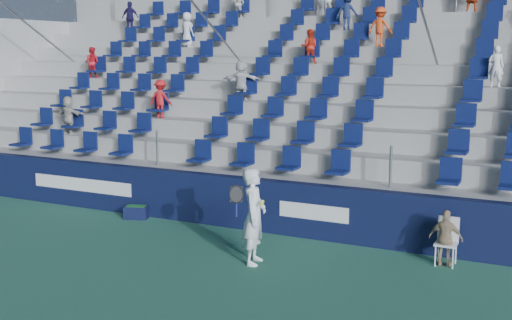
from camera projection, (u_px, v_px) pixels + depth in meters
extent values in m
plane|color=#2D6950|center=(180.00, 271.00, 12.03)|extent=(70.00, 70.00, 0.00)
cube|color=#0E1436|center=(255.00, 204.00, 14.71)|extent=(24.00, 0.30, 1.20)
cube|color=white|center=(82.00, 185.00, 16.77)|extent=(3.20, 0.02, 0.34)
cube|color=white|center=(313.00, 212.00, 13.91)|extent=(1.60, 0.02, 0.34)
cube|color=#9F9F9A|center=(266.00, 199.00, 15.22)|extent=(24.00, 0.85, 1.20)
cube|color=#9F9F9A|center=(281.00, 182.00, 15.93)|extent=(24.00, 0.85, 1.70)
cube|color=#9F9F9A|center=(294.00, 167.00, 16.64)|extent=(24.00, 0.85, 2.20)
cube|color=#9F9F9A|center=(307.00, 153.00, 17.35)|extent=(24.00, 0.85, 2.70)
cube|color=#9F9F9A|center=(318.00, 140.00, 18.05)|extent=(24.00, 0.85, 3.20)
cube|color=#9F9F9A|center=(329.00, 128.00, 18.76)|extent=(24.00, 0.85, 3.70)
cube|color=#9F9F9A|center=(338.00, 117.00, 19.47)|extent=(24.00, 0.85, 4.20)
cube|color=#9F9F9A|center=(347.00, 106.00, 20.18)|extent=(24.00, 0.85, 4.70)
cube|color=#9F9F9A|center=(356.00, 97.00, 20.89)|extent=(24.00, 0.85, 5.20)
cube|color=#9F9F9A|center=(363.00, 81.00, 21.40)|extent=(24.00, 0.50, 6.20)
cube|color=#9F9F9A|center=(10.00, 92.00, 23.09)|extent=(0.30, 7.65, 5.20)
cube|color=#0C1749|center=(266.00, 160.00, 15.06)|extent=(16.05, 0.50, 0.70)
cube|color=#0C1749|center=(281.00, 135.00, 15.73)|extent=(16.05, 0.50, 0.70)
cube|color=#0C1749|center=(295.00, 111.00, 16.40)|extent=(16.05, 0.50, 0.70)
cube|color=#0C1749|center=(307.00, 90.00, 17.06)|extent=(16.05, 0.50, 0.70)
cube|color=#0C1749|center=(319.00, 70.00, 17.73)|extent=(16.05, 0.50, 0.70)
cube|color=#0C1749|center=(330.00, 52.00, 18.39)|extent=(16.05, 0.50, 0.70)
cube|color=#0C1749|center=(340.00, 35.00, 19.06)|extent=(16.05, 0.50, 0.70)
cube|color=#0C1749|center=(350.00, 19.00, 19.73)|extent=(16.05, 0.50, 0.70)
cube|color=#0C1749|center=(358.00, 4.00, 20.39)|extent=(16.05, 0.50, 0.70)
cylinder|color=gray|center=(224.00, 42.00, 18.91)|extent=(0.06, 7.68, 4.55)
cylinder|color=gray|center=(430.00, 40.00, 16.28)|extent=(0.06, 7.68, 4.55)
cylinder|color=gray|center=(51.00, 43.00, 21.90)|extent=(0.06, 7.68, 4.55)
imported|color=silver|center=(327.00, 0.00, 20.78)|extent=(0.52, 0.42, 1.00)
imported|color=#ED4D1B|center=(380.00, 27.00, 18.44)|extent=(0.78, 0.53, 1.12)
imported|color=red|center=(92.00, 62.00, 21.17)|extent=(0.57, 0.50, 1.00)
imported|color=#BCB6A9|center=(69.00, 115.00, 18.61)|extent=(1.04, 0.44, 1.09)
imported|color=#1D184A|center=(130.00, 18.00, 23.29)|extent=(0.70, 0.35, 1.15)
imported|color=silver|center=(187.00, 30.00, 21.33)|extent=(0.65, 0.53, 1.15)
imported|color=white|center=(496.00, 66.00, 15.63)|extent=(0.37, 0.25, 1.00)
imported|color=silver|center=(241.00, 80.00, 17.85)|extent=(1.10, 0.62, 1.13)
imported|color=red|center=(309.00, 47.00, 18.60)|extent=(0.58, 0.52, 1.00)
imported|color=navy|center=(347.00, 12.00, 19.67)|extent=(0.73, 0.42, 1.12)
imported|color=red|center=(161.00, 99.00, 18.12)|extent=(0.72, 0.45, 1.08)
imported|color=beige|center=(239.00, 4.00, 22.21)|extent=(0.48, 0.38, 0.97)
imported|color=white|center=(254.00, 216.00, 12.31)|extent=(0.59, 0.77, 1.88)
cylinder|color=navy|center=(236.00, 210.00, 12.17)|extent=(0.03, 0.03, 0.28)
torus|color=black|center=(236.00, 194.00, 12.12)|extent=(0.30, 0.17, 0.28)
plane|color=#262626|center=(236.00, 194.00, 12.12)|extent=(0.30, 0.16, 0.29)
sphere|color=#C0DE33|center=(261.00, 204.00, 11.97)|extent=(0.07, 0.07, 0.07)
sphere|color=#C0DE33|center=(263.00, 202.00, 12.02)|extent=(0.07, 0.07, 0.07)
cube|color=white|center=(446.00, 244.00, 12.28)|extent=(0.41, 0.41, 0.04)
cube|color=white|center=(449.00, 229.00, 12.41)|extent=(0.40, 0.04, 0.50)
cylinder|color=white|center=(435.00, 256.00, 12.25)|extent=(0.03, 0.03, 0.40)
cylinder|color=white|center=(453.00, 259.00, 12.10)|extent=(0.03, 0.03, 0.40)
cylinder|color=white|center=(438.00, 251.00, 12.53)|extent=(0.03, 0.03, 0.40)
cylinder|color=white|center=(456.00, 254.00, 12.39)|extent=(0.03, 0.03, 0.40)
imported|color=tan|center=(446.00, 238.00, 12.22)|extent=(0.65, 0.30, 1.10)
cube|color=black|center=(137.00, 212.00, 15.78)|extent=(0.66, 0.54, 0.31)
cube|color=#1E662D|center=(137.00, 209.00, 15.77)|extent=(0.53, 0.41, 0.19)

